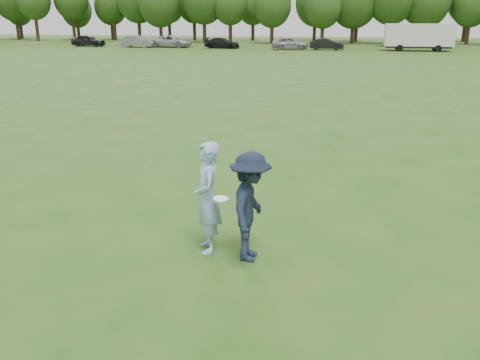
{
  "coord_description": "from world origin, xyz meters",
  "views": [
    {
      "loc": [
        2.5,
        -7.72,
        4.15
      ],
      "look_at": [
        0.59,
        1.47,
        1.1
      ],
      "focal_mm": 38.0,
      "sensor_mm": 36.0,
      "label": 1
    }
  ],
  "objects_px": {
    "thrower": "(207,198)",
    "car_f": "(327,44)",
    "cargo_trailer": "(419,36)",
    "car_d": "(222,43)",
    "defender": "(250,207)",
    "car_c": "(171,41)",
    "player_far_d": "(400,44)",
    "car_a": "(88,41)",
    "car_e": "(290,43)",
    "car_b": "(138,41)"
  },
  "relations": [
    {
      "from": "car_b",
      "to": "car_d",
      "type": "height_order",
      "value": "car_b"
    },
    {
      "from": "player_far_d",
      "to": "car_d",
      "type": "distance_m",
      "value": 22.51
    },
    {
      "from": "car_e",
      "to": "player_far_d",
      "type": "bearing_deg",
      "value": -94.12
    },
    {
      "from": "car_d",
      "to": "car_c",
      "type": "bearing_deg",
      "value": 88.3
    },
    {
      "from": "defender",
      "to": "car_f",
      "type": "xyz_separation_m",
      "value": [
        -1.26,
        58.43,
        -0.28
      ]
    },
    {
      "from": "thrower",
      "to": "car_b",
      "type": "height_order",
      "value": "thrower"
    },
    {
      "from": "defender",
      "to": "car_c",
      "type": "height_order",
      "value": "defender"
    },
    {
      "from": "player_far_d",
      "to": "car_a",
      "type": "relative_size",
      "value": 0.33
    },
    {
      "from": "thrower",
      "to": "car_d",
      "type": "bearing_deg",
      "value": 172.16
    },
    {
      "from": "car_c",
      "to": "car_d",
      "type": "height_order",
      "value": "car_c"
    },
    {
      "from": "car_a",
      "to": "cargo_trailer",
      "type": "xyz_separation_m",
      "value": [
        43.97,
        -0.79,
        0.99
      ]
    },
    {
      "from": "car_c",
      "to": "car_f",
      "type": "height_order",
      "value": "car_c"
    },
    {
      "from": "car_f",
      "to": "car_a",
      "type": "bearing_deg",
      "value": 88.02
    },
    {
      "from": "car_a",
      "to": "car_e",
      "type": "relative_size",
      "value": 1.0
    },
    {
      "from": "car_b",
      "to": "car_e",
      "type": "xyz_separation_m",
      "value": [
        20.86,
        -0.78,
        0.0
      ]
    },
    {
      "from": "car_c",
      "to": "defender",
      "type": "bearing_deg",
      "value": -153.85
    },
    {
      "from": "car_b",
      "to": "car_d",
      "type": "xyz_separation_m",
      "value": [
        11.79,
        0.14,
        -0.11
      ]
    },
    {
      "from": "car_a",
      "to": "car_f",
      "type": "bearing_deg",
      "value": -94.07
    },
    {
      "from": "thrower",
      "to": "car_e",
      "type": "distance_m",
      "value": 58.17
    },
    {
      "from": "player_far_d",
      "to": "car_e",
      "type": "xyz_separation_m",
      "value": [
        -13.42,
        -0.46,
        0.02
      ]
    },
    {
      "from": "car_a",
      "to": "player_far_d",
      "type": "bearing_deg",
      "value": -93.46
    },
    {
      "from": "car_a",
      "to": "car_b",
      "type": "height_order",
      "value": "same"
    },
    {
      "from": "car_a",
      "to": "car_c",
      "type": "distance_m",
      "value": 12.1
    },
    {
      "from": "car_f",
      "to": "cargo_trailer",
      "type": "relative_size",
      "value": 0.47
    },
    {
      "from": "car_a",
      "to": "car_c",
      "type": "xyz_separation_m",
      "value": [
        12.09,
        0.34,
        -0.01
      ]
    },
    {
      "from": "car_a",
      "to": "car_f",
      "type": "relative_size",
      "value": 1.08
    },
    {
      "from": "thrower",
      "to": "car_d",
      "type": "height_order",
      "value": "thrower"
    },
    {
      "from": "defender",
      "to": "car_c",
      "type": "xyz_separation_m",
      "value": [
        -22.19,
        59.86,
        -0.2
      ]
    },
    {
      "from": "defender",
      "to": "player_far_d",
      "type": "distance_m",
      "value": 59.08
    },
    {
      "from": "defender",
      "to": "cargo_trailer",
      "type": "xyz_separation_m",
      "value": [
        9.68,
        58.72,
        0.79
      ]
    },
    {
      "from": "thrower",
      "to": "car_f",
      "type": "relative_size",
      "value": 0.48
    },
    {
      "from": "thrower",
      "to": "car_a",
      "type": "height_order",
      "value": "thrower"
    },
    {
      "from": "car_d",
      "to": "cargo_trailer",
      "type": "relative_size",
      "value": 0.52
    },
    {
      "from": "car_a",
      "to": "car_d",
      "type": "distance_m",
      "value": 19.37
    },
    {
      "from": "car_e",
      "to": "cargo_trailer",
      "type": "distance_m",
      "value": 15.57
    },
    {
      "from": "player_far_d",
      "to": "car_c",
      "type": "bearing_deg",
      "value": -172.17
    },
    {
      "from": "defender",
      "to": "cargo_trailer",
      "type": "distance_m",
      "value": 59.52
    },
    {
      "from": "car_a",
      "to": "car_b",
      "type": "bearing_deg",
      "value": -96.77
    },
    {
      "from": "cargo_trailer",
      "to": "player_far_d",
      "type": "bearing_deg",
      "value": -176.42
    },
    {
      "from": "car_a",
      "to": "defender",
      "type": "bearing_deg",
      "value": -152.26
    },
    {
      "from": "defender",
      "to": "car_f",
      "type": "relative_size",
      "value": 0.46
    },
    {
      "from": "car_e",
      "to": "car_f",
      "type": "bearing_deg",
      "value": -92.25
    },
    {
      "from": "player_far_d",
      "to": "car_c",
      "type": "xyz_separation_m",
      "value": [
        -29.77,
        1.27,
        0.02
      ]
    },
    {
      "from": "car_f",
      "to": "thrower",
      "type": "bearing_deg",
      "value": -179.68
    },
    {
      "from": "thrower",
      "to": "car_d",
      "type": "distance_m",
      "value": 60.54
    },
    {
      "from": "cargo_trailer",
      "to": "defender",
      "type": "bearing_deg",
      "value": -99.36
    },
    {
      "from": "player_far_d",
      "to": "defender",
      "type": "bearing_deg",
      "value": -87.11
    },
    {
      "from": "player_far_d",
      "to": "car_d",
      "type": "bearing_deg",
      "value": -170.89
    },
    {
      "from": "car_f",
      "to": "car_c",
      "type": "bearing_deg",
      "value": 86.0
    },
    {
      "from": "thrower",
      "to": "player_far_d",
      "type": "height_order",
      "value": "thrower"
    }
  ]
}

